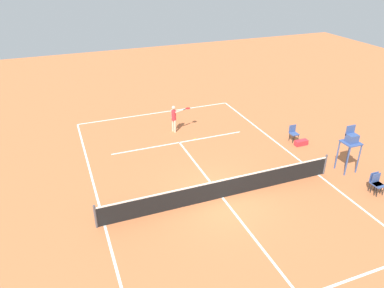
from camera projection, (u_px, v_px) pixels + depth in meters
ground_plane at (222, 198)px, 16.47m from camera, size 60.00×60.00×0.00m
court_lines at (222, 197)px, 16.47m from camera, size 10.60×21.15×0.01m
tennis_net at (223, 188)px, 16.24m from camera, size 11.20×0.10×1.07m
player_serving at (175, 116)px, 22.12m from camera, size 1.31×0.57×1.69m
tennis_ball at (195, 139)px, 21.59m from camera, size 0.07×0.07×0.07m
umpire_chair at (351, 142)px, 17.81m from camera, size 0.80×0.80×2.41m
courtside_chair_near at (375, 182)px, 16.64m from camera, size 0.44×0.46×0.95m
courtside_chair_mid at (293, 132)px, 21.21m from camera, size 0.44×0.46×0.95m
courtside_chair_far at (377, 183)px, 16.54m from camera, size 0.44×0.46×0.95m
equipment_bag at (301, 143)px, 20.90m from camera, size 0.76×0.32×0.30m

